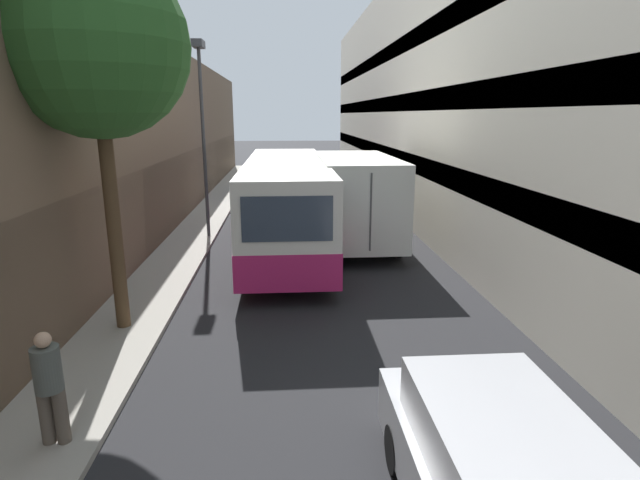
# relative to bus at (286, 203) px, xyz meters

# --- Properties ---
(ground_plane) EXTENTS (150.00, 150.00, 0.00)m
(ground_plane) POSITION_rel_bus_xyz_m (0.83, -2.14, -1.59)
(ground_plane) COLOR #232326
(sidewalk_left) EXTENTS (1.72, 60.00, 0.11)m
(sidewalk_left) POSITION_rel_bus_xyz_m (-3.46, -2.14, -1.54)
(sidewalk_left) COLOR #9E998E
(sidewalk_left) RESTS_ON ground_plane
(building_left_shopfront) EXTENTS (2.40, 60.00, 7.06)m
(building_left_shopfront) POSITION_rel_bus_xyz_m (-5.42, -2.14, 1.62)
(building_left_shopfront) COLOR brown
(building_left_shopfront) RESTS_ON ground_plane
(building_right_apartment) EXTENTS (2.40, 60.00, 10.41)m
(building_right_apartment) POSITION_rel_bus_xyz_m (6.00, -2.14, 3.59)
(building_right_apartment) COLOR beige
(building_right_apartment) RESTS_ON ground_plane
(bus) EXTENTS (2.53, 10.82, 2.99)m
(bus) POSITION_rel_bus_xyz_m (0.00, 0.00, 0.00)
(bus) COLOR silver
(bus) RESTS_ON ground_plane
(box_truck) EXTENTS (2.47, 8.34, 3.04)m
(box_truck) POSITION_rel_bus_xyz_m (2.37, 1.37, 0.04)
(box_truck) COLOR silver
(box_truck) RESTS_ON ground_plane
(panel_van) EXTENTS (1.96, 4.05, 1.82)m
(panel_van) POSITION_rel_bus_xyz_m (-1.01, 10.84, -0.57)
(panel_van) COLOR navy
(panel_van) RESTS_ON ground_plane
(pedestrian) EXTENTS (0.37, 0.36, 1.60)m
(pedestrian) POSITION_rel_bus_xyz_m (-3.17, -10.15, -0.62)
(pedestrian) COLOR brown
(pedestrian) RESTS_ON sidewalk_left
(street_lamp) EXTENTS (0.36, 0.80, 6.72)m
(street_lamp) POSITION_rel_bus_xyz_m (-2.85, 1.75, 3.19)
(street_lamp) COLOR #38383D
(street_lamp) RESTS_ON sidewalk_left
(street_tree_left) EXTENTS (3.45, 3.45, 7.28)m
(street_tree_left) POSITION_rel_bus_xyz_m (-3.46, -6.28, 4.04)
(street_tree_left) COLOR #4C3823
(street_tree_left) RESTS_ON sidewalk_left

